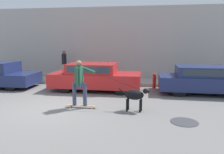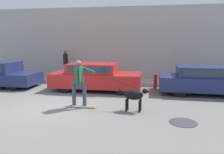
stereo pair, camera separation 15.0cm
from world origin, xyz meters
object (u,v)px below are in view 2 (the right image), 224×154
at_px(fire_hydrant, 155,81).
at_px(skateboarder, 79,81).
at_px(pedestrian_with_bag, 66,63).
at_px(dog, 134,96).
at_px(parked_car_2, 209,80).
at_px(parked_car_1, 96,77).

bearing_deg(fire_hydrant, skateboarder, -125.93).
height_order(skateboarder, fire_hydrant, skateboarder).
relative_size(pedestrian_with_bag, fire_hydrant, 2.22).
bearing_deg(fire_hydrant, dog, -101.84).
distance_m(parked_car_2, pedestrian_with_bag, 7.86).
bearing_deg(parked_car_2, pedestrian_with_bag, 165.16).
xyz_separation_m(parked_car_2, pedestrian_with_bag, (-7.54, 2.18, 0.44)).
xyz_separation_m(parked_car_1, parked_car_2, (5.18, 0.00, -0.02)).
bearing_deg(parked_car_1, skateboarder, -87.44).
height_order(parked_car_2, skateboarder, skateboarder).
xyz_separation_m(parked_car_1, skateboarder, (0.10, -2.90, 0.31)).
bearing_deg(parked_car_1, fire_hydrant, 17.89).
relative_size(skateboarder, pedestrian_with_bag, 1.68).
distance_m(skateboarder, pedestrian_with_bag, 5.65).
relative_size(parked_car_1, parked_car_2, 0.96).
bearing_deg(dog, skateboarder, -174.62).
distance_m(parked_car_2, skateboarder, 5.86).
relative_size(skateboarder, fire_hydrant, 3.71).
xyz_separation_m(parked_car_2, fire_hydrant, (-2.32, 0.89, -0.23)).
relative_size(parked_car_2, skateboarder, 1.58).
bearing_deg(skateboarder, fire_hydrant, 56.56).
distance_m(parked_car_1, parked_car_2, 5.18).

